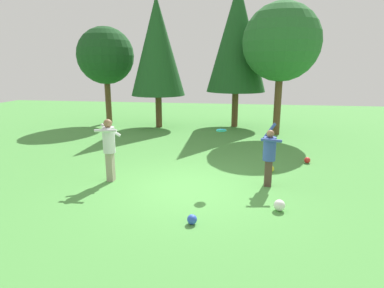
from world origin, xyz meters
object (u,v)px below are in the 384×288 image
(person_thrower, at_px, (269,153))
(tree_right, at_px, (281,43))
(frisbee, at_px, (221,130))
(tree_left, at_px, (157,47))
(ball_red, at_px, (307,160))
(ball_yellow, at_px, (270,169))
(person_catcher, at_px, (109,145))
(tree_center, at_px, (237,38))
(ball_white, at_px, (279,205))
(tree_far_left, at_px, (106,56))
(ball_blue, at_px, (192,219))

(person_thrower, height_order, tree_right, tree_right)
(frisbee, height_order, tree_left, tree_left)
(tree_left, bearing_deg, ball_red, -40.52)
(ball_yellow, bearing_deg, tree_left, 127.89)
(tree_left, bearing_deg, person_catcher, -84.92)
(frisbee, bearing_deg, person_thrower, 4.90)
(frisbee, bearing_deg, tree_center, 89.06)
(frisbee, distance_m, ball_white, 2.49)
(person_catcher, relative_size, frisbee, 6.12)
(person_thrower, distance_m, tree_center, 9.64)
(tree_far_left, bearing_deg, ball_blue, -59.86)
(person_thrower, xyz_separation_m, tree_right, (0.88, 7.07, 3.30))
(person_thrower, relative_size, tree_center, 0.23)
(person_catcher, height_order, tree_right, tree_right)
(person_thrower, bearing_deg, tree_left, -62.23)
(ball_blue, bearing_deg, frisbee, 80.09)
(person_thrower, xyz_separation_m, ball_yellow, (0.17, 1.19, -0.82))
(ball_red, distance_m, tree_right, 6.29)
(tree_left, bearing_deg, tree_center, 11.48)
(person_catcher, distance_m, tree_center, 10.31)
(frisbee, bearing_deg, tree_right, 73.15)
(person_catcher, height_order, ball_blue, person_catcher)
(tree_center, bearing_deg, person_catcher, -109.68)
(frisbee, relative_size, ball_blue, 1.40)
(ball_yellow, height_order, ball_blue, ball_yellow)
(ball_white, bearing_deg, tree_right, 85.16)
(ball_blue, relative_size, tree_center, 0.03)
(ball_red, bearing_deg, tree_center, 112.07)
(frisbee, relative_size, tree_center, 0.04)
(person_catcher, distance_m, tree_left, 8.89)
(person_thrower, height_order, frisbee, person_thrower)
(frisbee, distance_m, tree_center, 9.46)
(ball_red, relative_size, tree_center, 0.03)
(tree_right, bearing_deg, ball_white, -94.84)
(ball_yellow, bearing_deg, ball_red, 41.83)
(tree_left, height_order, tree_far_left, tree_left)
(person_thrower, xyz_separation_m, frisbee, (-1.29, -0.11, 0.60))
(tree_far_left, bearing_deg, frisbee, -51.95)
(frisbee, height_order, ball_blue, frisbee)
(ball_blue, height_order, tree_left, tree_left)
(tree_right, height_order, tree_center, tree_center)
(person_catcher, distance_m, ball_blue, 3.63)
(ball_red, bearing_deg, person_catcher, -155.80)
(person_catcher, bearing_deg, ball_yellow, 14.68)
(ball_blue, bearing_deg, tree_center, 87.15)
(ball_yellow, bearing_deg, person_thrower, -98.22)
(person_thrower, xyz_separation_m, tree_left, (-5.15, 8.02, 3.23))
(ball_white, relative_size, tree_far_left, 0.05)
(person_thrower, relative_size, tree_far_left, 0.33)
(frisbee, xyz_separation_m, ball_blue, (-0.42, -2.40, -1.43))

